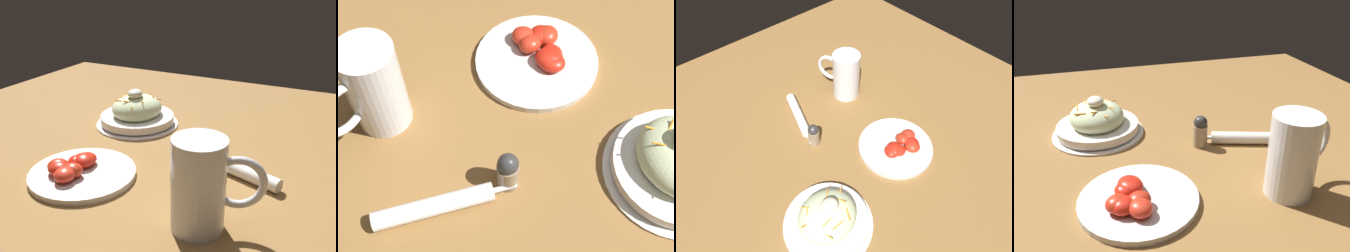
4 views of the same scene
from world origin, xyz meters
The scene contains 6 objects.
ground_plane centered at (0.00, 0.00, 0.00)m, with size 1.43×1.43×0.00m, color olive.
salad_plate centered at (0.19, 0.13, 0.03)m, with size 0.22×0.22×0.10m.
beer_mug centered at (-0.15, -0.19, 0.07)m, with size 0.09×0.14×0.16m.
napkin_roll centered at (0.04, -0.20, 0.01)m, with size 0.08×0.20×0.03m.
tomato_plate centered at (-0.11, 0.09, 0.01)m, with size 0.21×0.21×0.04m.
salt_shaker centered at (0.06, -0.09, 0.04)m, with size 0.03×0.03×0.07m.
Camera 1 is at (-0.63, -0.38, 0.39)m, focal length 41.23 mm.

